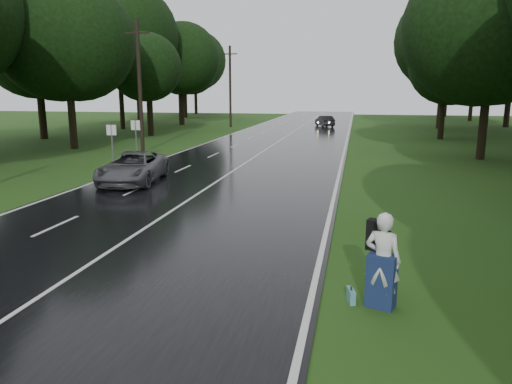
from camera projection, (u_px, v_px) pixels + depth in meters
ground at (110, 253)px, 13.37m from camera, size 160.00×160.00×0.00m
road at (256, 157)px, 32.52m from camera, size 12.00×140.00×0.04m
lane_center at (256, 156)px, 32.51m from camera, size 0.12×140.00×0.01m
grey_car at (133, 167)px, 23.18m from camera, size 3.17×5.59×1.47m
far_car at (325, 121)px, 58.75m from camera, size 2.73×4.22×1.31m
hitchhiker at (382, 263)px, 9.88m from camera, size 0.87×0.83×2.04m
suitcase at (351, 296)px, 10.24m from camera, size 0.21×0.43×0.29m
utility_pole_mid at (143, 152)px, 34.80m from camera, size 1.80×0.28×9.23m
utility_pole_far at (231, 127)px, 58.73m from camera, size 1.80×0.28×9.58m
road_sign_a at (114, 168)px, 28.01m from camera, size 0.60×0.10×2.49m
road_sign_b at (137, 160)px, 31.00m from camera, size 0.61×0.10×2.55m
tree_left_d at (75, 149)px, 37.03m from camera, size 8.98×8.98×14.03m
tree_left_e at (151, 136)px, 47.57m from camera, size 7.87×7.87×12.30m
tree_left_f at (182, 125)px, 62.59m from camera, size 9.48×9.48×14.81m
tree_right_d at (480, 159)px, 31.41m from camera, size 8.82×8.82×13.78m
tree_right_e at (440, 139)px, 44.15m from camera, size 7.69×7.69×12.02m
tree_right_f at (438, 128)px, 56.57m from camera, size 10.89×10.89×17.02m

